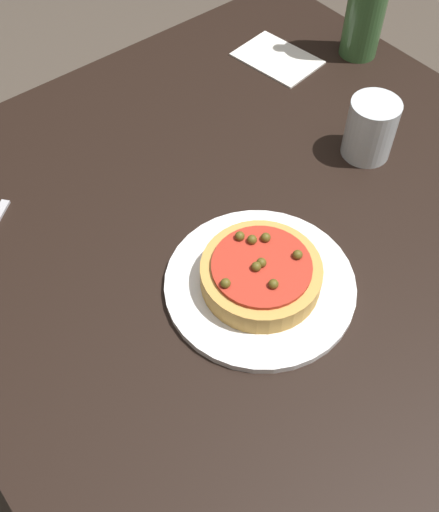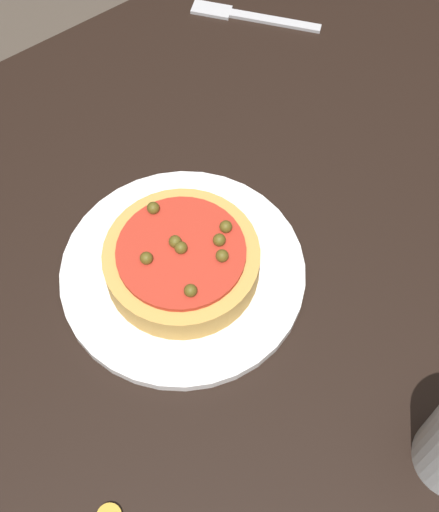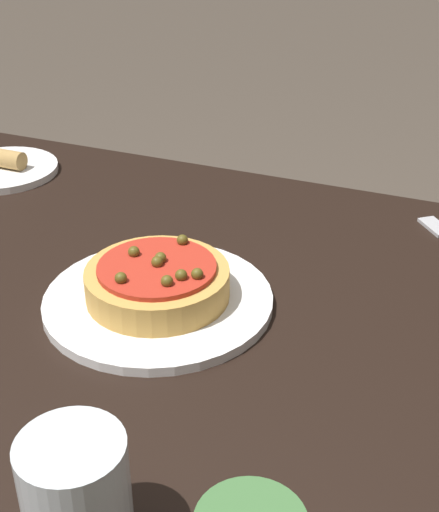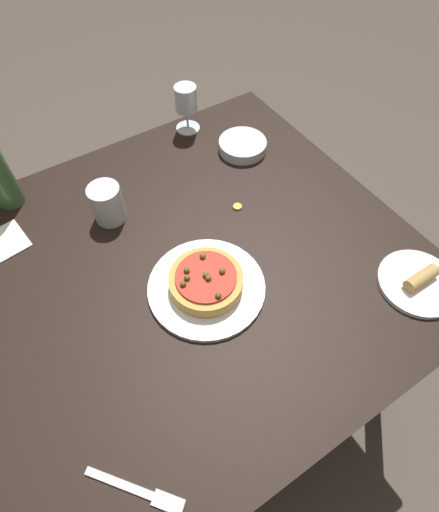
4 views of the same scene
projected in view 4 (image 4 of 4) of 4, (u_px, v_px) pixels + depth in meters
The scene contains 10 objects.
ground_plane at pixel (193, 371), 1.57m from camera, with size 14.00×14.00×0.00m, color #4C4238.
dining_table at pixel (179, 286), 1.04m from camera, with size 1.17×1.02×0.74m.
dinner_plate at pixel (206, 287), 0.93m from camera, with size 0.27×0.27×0.01m.
pizza at pixel (206, 281), 0.91m from camera, with size 0.17×0.17×0.05m.
wine_glass at pixel (186, 101), 1.20m from camera, with size 0.08×0.08×0.15m.
water_cup at pixel (107, 204), 1.02m from camera, with size 0.08×0.08×0.10m.
side_bowl at pixel (243, 146), 1.21m from camera, with size 0.14×0.14×0.03m.
fork at pixel (141, 492), 0.69m from camera, with size 0.13×0.16×0.00m.
side_plate at pixel (418, 282), 0.93m from camera, with size 0.19×0.19×0.04m.
bottle_cap at pixel (237, 207), 1.08m from camera, with size 0.02×0.02×0.01m.
Camera 4 is at (0.20, 0.51, 1.54)m, focal length 28.00 mm.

